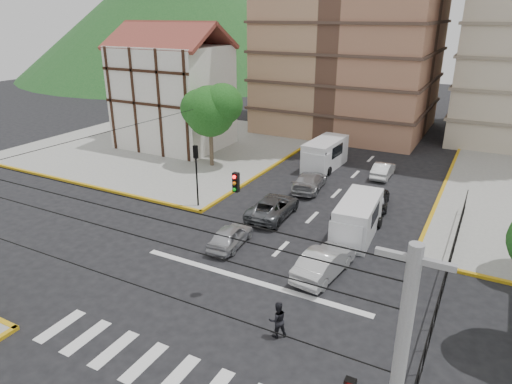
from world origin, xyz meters
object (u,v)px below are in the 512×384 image
Objects in this scene: van_left_lane at (324,155)px; car_silver_front_left at (230,236)px; traffic_light_nw at (196,166)px; van_right_lane at (356,220)px; car_white_front_right at (324,262)px; pedestrian_crosswalk at (278,320)px.

car_silver_front_left is at bearing -86.49° from van_left_lane.
van_left_lane is (4.82, 12.37, -1.88)m from traffic_light_nw.
car_white_front_right is at bearing -95.96° from van_right_lane.
van_left_lane is 17.79m from car_white_front_right.
traffic_light_nw reaches higher than van_right_lane.
van_left_lane is 23.07m from pedestrian_crosswalk.
traffic_light_nw is at bearing -42.11° from car_silver_front_left.
traffic_light_nw is 13.41m from van_left_lane.
van_right_lane is (11.19, 0.77, -1.96)m from traffic_light_nw.
pedestrian_crosswalk is (-0.24, -10.63, -0.32)m from van_right_lane.
van_right_lane is at bearing -85.27° from car_white_front_right.
van_right_lane is 10.64m from pedestrian_crosswalk.
traffic_light_nw is 11.39m from van_right_lane.
van_right_lane is 5.10m from car_white_front_right.
traffic_light_nw is 6.75m from car_silver_front_left.
traffic_light_nw is 12.05m from car_white_front_right.
car_silver_front_left is at bearing 2.26° from car_white_front_right.
pedestrian_crosswalk reaches higher than car_white_front_right.
car_silver_front_left is at bearing -87.55° from pedestrian_crosswalk.
pedestrian_crosswalk is at bearing -71.68° from van_left_lane.
car_white_front_right is at bearing 170.71° from car_silver_front_left.
van_right_lane is at bearing -133.46° from pedestrian_crosswalk.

